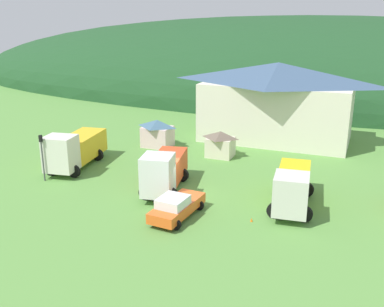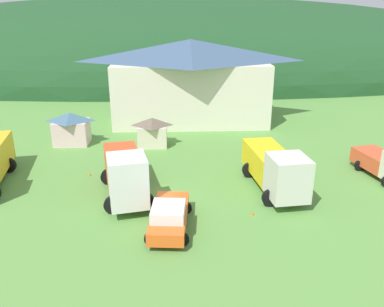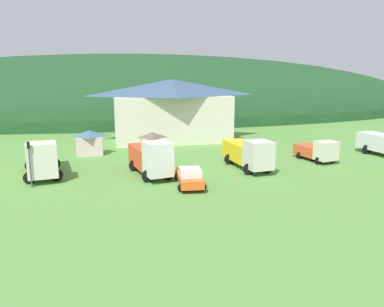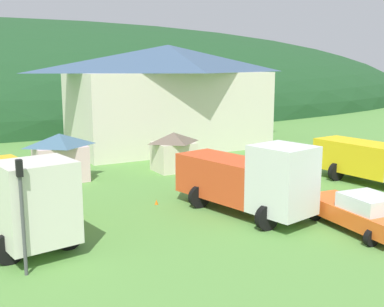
% 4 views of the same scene
% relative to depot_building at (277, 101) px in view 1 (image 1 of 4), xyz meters
% --- Properties ---
extents(ground_plane, '(200.00, 200.00, 0.00)m').
position_rel_depot_building_xyz_m(ground_plane, '(-2.94, -18.20, -4.36)').
color(ground_plane, '#5B9342').
extents(forested_hill_backdrop, '(150.12, 60.00, 26.50)m').
position_rel_depot_building_xyz_m(forested_hill_backdrop, '(-2.94, 38.92, -4.36)').
color(forested_hill_backdrop, '#1E4723').
rests_on(forested_hill_backdrop, ground).
extents(depot_building, '(16.76, 8.79, 8.45)m').
position_rel_depot_building_xyz_m(depot_building, '(0.00, 0.00, 0.00)').
color(depot_building, silver).
rests_on(depot_building, ground).
extents(play_shed_cream, '(2.68, 2.31, 2.54)m').
position_rel_depot_building_xyz_m(play_shed_cream, '(-3.61, -8.04, -3.05)').
color(play_shed_cream, beige).
rests_on(play_shed_cream, ground).
extents(play_shed_pink, '(3.17, 2.47, 2.87)m').
position_rel_depot_building_xyz_m(play_shed_pink, '(-10.79, -7.27, -2.88)').
color(play_shed_pink, beige).
rests_on(play_shed_pink, ground).
extents(heavy_rig_striped, '(4.03, 8.08, 3.54)m').
position_rel_depot_building_xyz_m(heavy_rig_striped, '(-14.68, -16.07, -2.58)').
color(heavy_rig_striped, silver).
rests_on(heavy_rig_striped, ground).
extents(heavy_rig_white, '(3.86, 7.41, 3.51)m').
position_rel_depot_building_xyz_m(heavy_rig_white, '(-4.80, -18.13, -2.61)').
color(heavy_rig_white, white).
rests_on(heavy_rig_white, ground).
extents(flatbed_truck_yellow, '(3.53, 7.63, 3.18)m').
position_rel_depot_building_xyz_m(flatbed_truck_yellow, '(4.95, -17.49, -2.73)').
color(flatbed_truck_yellow, silver).
rests_on(flatbed_truck_yellow, ground).
extents(service_pickup_orange, '(2.60, 5.10, 1.66)m').
position_rel_depot_building_xyz_m(service_pickup_orange, '(-1.98, -22.10, -3.53)').
color(service_pickup_orange, orange).
rests_on(service_pickup_orange, ground).
extents(traffic_light_west, '(0.20, 0.32, 3.92)m').
position_rel_depot_building_xyz_m(traffic_light_west, '(-15.03, -19.81, -1.94)').
color(traffic_light_west, '#4C4C51').
rests_on(traffic_light_west, ground).
extents(traffic_cone_near_pickup, '(0.36, 0.36, 0.52)m').
position_rel_depot_building_xyz_m(traffic_cone_near_pickup, '(2.91, -20.74, -4.36)').
color(traffic_cone_near_pickup, orange).
rests_on(traffic_cone_near_pickup, ground).
extents(traffic_cone_mid_row, '(0.36, 0.36, 0.51)m').
position_rel_depot_building_xyz_m(traffic_cone_mid_row, '(-7.85, -14.54, -4.36)').
color(traffic_cone_mid_row, orange).
rests_on(traffic_cone_mid_row, ground).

